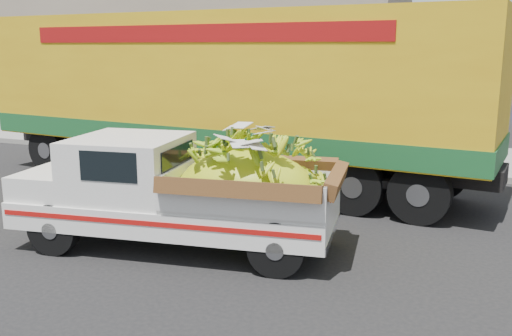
% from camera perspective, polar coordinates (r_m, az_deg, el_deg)
% --- Properties ---
extents(ground, '(100.00, 100.00, 0.00)m').
position_cam_1_polar(ground, '(8.98, -7.10, -8.19)').
color(ground, black).
rests_on(ground, ground).
extents(curb, '(60.00, 0.25, 0.15)m').
position_cam_1_polar(curb, '(14.98, 5.42, 0.41)').
color(curb, gray).
rests_on(curb, ground).
extents(sidewalk, '(60.00, 4.00, 0.14)m').
position_cam_1_polar(sidewalk, '(16.97, 7.45, 1.72)').
color(sidewalk, gray).
rests_on(sidewalk, ground).
extents(building_left, '(18.00, 6.00, 5.00)m').
position_cam_1_polar(building_left, '(25.20, -7.00, 10.67)').
color(building_left, gray).
rests_on(building_left, ground).
extents(pickup_truck, '(5.11, 2.43, 1.72)m').
position_cam_1_polar(pickup_truck, '(8.77, -5.73, -2.33)').
color(pickup_truck, black).
rests_on(pickup_truck, ground).
extents(semi_trailer, '(12.04, 3.80, 3.80)m').
position_cam_1_polar(semi_trailer, '(12.89, -3.36, 7.73)').
color(semi_trailer, black).
rests_on(semi_trailer, ground).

